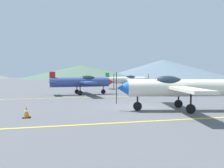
# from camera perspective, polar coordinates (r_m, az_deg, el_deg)

# --- Properties ---
(ground_plane) EXTENTS (400.00, 400.00, 0.00)m
(ground_plane) POSITION_cam_1_polar(r_m,az_deg,el_deg) (13.99, 6.88, -6.62)
(ground_plane) COLOR #54565B
(apron_line_near) EXTENTS (80.00, 0.16, 0.01)m
(apron_line_near) POSITION_cam_1_polar(r_m,az_deg,el_deg) (10.63, 13.83, -9.53)
(apron_line_near) COLOR yellow
(apron_line_near) RESTS_ON ground_plane
(apron_line_far) EXTENTS (80.00, 0.16, 0.01)m
(apron_line_far) POSITION_cam_1_polar(r_m,az_deg,el_deg) (21.28, -0.19, -3.49)
(apron_line_far) COLOR yellow
(apron_line_far) RESTS_ON ground_plane
(airplane_near) EXTENTS (7.49, 8.53, 2.56)m
(airplane_near) POSITION_cam_1_polar(r_m,az_deg,el_deg) (13.65, 17.01, -0.85)
(airplane_near) COLOR silver
(airplane_near) RESTS_ON ground_plane
(airplane_mid) EXTENTS (7.45, 8.56, 2.56)m
(airplane_mid) POSITION_cam_1_polar(r_m,az_deg,el_deg) (24.03, -7.92, 0.59)
(airplane_mid) COLOR #33478C
(airplane_mid) RESTS_ON ground_plane
(airplane_far) EXTENTS (7.38, 8.52, 2.56)m
(airplane_far) POSITION_cam_1_polar(r_m,az_deg,el_deg) (34.49, 4.08, 1.15)
(airplane_far) COLOR silver
(airplane_far) RESTS_ON ground_plane
(traffic_cone_front) EXTENTS (0.36, 0.36, 0.59)m
(traffic_cone_front) POSITION_cam_1_polar(r_m,az_deg,el_deg) (11.79, -22.06, -7.06)
(traffic_cone_front) COLOR black
(traffic_cone_front) RESTS_ON ground_plane
(hill_centerleft) EXTENTS (71.20, 71.20, 8.10)m
(hill_centerleft) POSITION_cam_1_polar(r_m,az_deg,el_deg) (127.33, -8.18, 3.22)
(hill_centerleft) COLOR #4C6651
(hill_centerleft) RESTS_ON ground_plane
(hill_centerright) EXTENTS (88.82, 88.82, 13.00)m
(hill_centerright) POSITION_cam_1_polar(r_m,az_deg,el_deg) (152.08, 13.62, 3.96)
(hill_centerright) COLOR slate
(hill_centerright) RESTS_ON ground_plane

